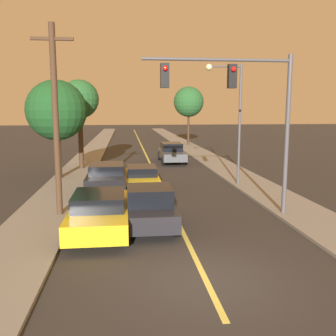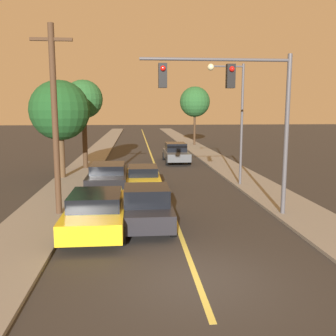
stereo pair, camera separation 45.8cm
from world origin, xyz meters
The scene contains 15 objects.
ground_plane centered at (0.00, 0.00, 0.00)m, with size 200.00×200.00×0.00m, color #2D2B28.
road_surface centered at (0.00, 36.00, 0.01)m, with size 8.12×80.00×0.01m.
sidewalk_left centered at (-5.31, 36.00, 0.06)m, with size 2.50×80.00×0.12m.
sidewalk_right centered at (5.31, 36.00, 0.06)m, with size 2.50×80.00×0.12m.
car_near_lane_front centered at (-1.14, 4.57, 0.76)m, with size 1.95×3.96×1.54m.
car_near_lane_second centered at (-1.14, 10.79, 0.73)m, with size 1.84×4.39×1.36m.
car_outer_lane_front centered at (-2.92, 4.21, 0.75)m, with size 2.10×4.93×1.44m.
car_outer_lane_second centered at (-2.92, 10.25, 0.85)m, with size 2.02×4.77×1.60m.
car_far_oncoming centered at (1.83, 21.65, 0.81)m, with size 1.96×5.12×1.60m.
traffic_signal_mast centered at (2.56, 5.51, 4.68)m, with size 5.88×0.42×6.31m.
streetlamp_right centered at (3.90, 11.63, 4.46)m, with size 2.05×0.36×6.66m.
utility_pole_left centered at (-4.66, 6.30, 4.00)m, with size 1.60×0.24×7.44m.
tree_left_near centered at (-5.13, 18.51, 4.98)m, with size 2.72×2.72×6.29m.
tree_left_far centered at (-6.08, 14.72, 4.25)m, with size 3.66×3.66×5.98m.
tree_right_near centered at (5.62, 35.73, 5.23)m, with size 3.58×3.58×6.92m.
Camera 2 is at (-1.53, -8.87, 4.30)m, focal length 40.00 mm.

